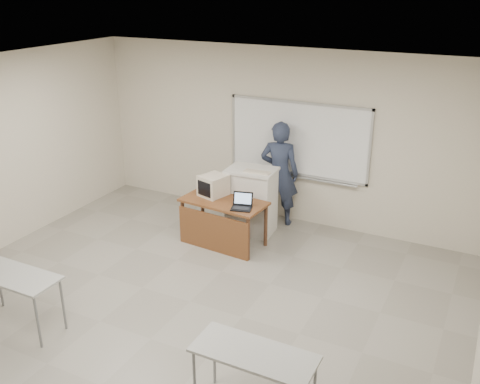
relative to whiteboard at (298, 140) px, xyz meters
The scene contains 10 objects.
floor 4.25m from the whiteboard, 94.32° to the right, with size 7.00×8.00×0.01m, color gray.
whiteboard is the anchor object (origin of this frame).
student_desks 5.39m from the whiteboard, 93.23° to the right, with size 4.40×2.20×0.73m.
instructor_desk 1.89m from the whiteboard, 115.34° to the right, with size 1.35×0.67×0.75m.
podium 1.30m from the whiteboard, 123.07° to the right, with size 0.79×0.58×1.12m.
crt_monitor 1.66m from the whiteboard, 127.40° to the right, with size 0.37×0.42×0.35m.
laptop 1.67m from the whiteboard, 101.35° to the right, with size 0.31×0.28×0.23m.
mouse 1.58m from the whiteboard, 110.78° to the right, with size 0.10×0.06×0.04m, color #9A9DA2.
keyboard 1.02m from the whiteboard, 111.51° to the right, with size 0.42×0.14×0.02m, color beige.
presenter 0.65m from the whiteboard, 136.10° to the right, with size 0.67×0.44×1.83m, color black.
Camera 1 is at (3.34, -4.24, 4.01)m, focal length 40.00 mm.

